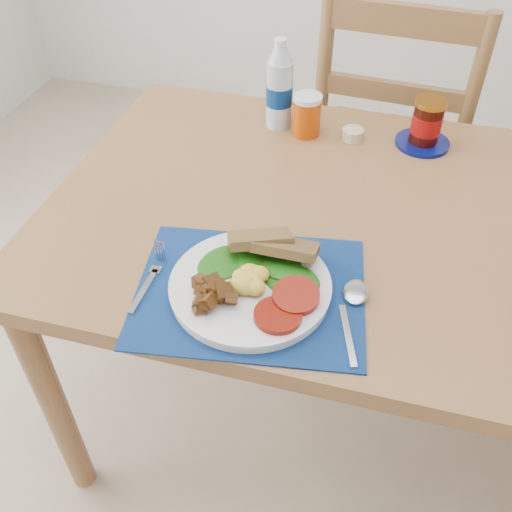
{
  "coord_description": "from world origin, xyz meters",
  "views": [
    {
      "loc": [
        0.01,
        -0.78,
        1.5
      ],
      "look_at": [
        -0.19,
        -0.05,
        0.8
      ],
      "focal_mm": 40.0,
      "sensor_mm": 36.0,
      "label": 1
    }
  ],
  "objects_px": {
    "chair_far": "(392,124)",
    "breakfast_plate": "(247,284)",
    "juice_glass": "(306,116)",
    "jam_on_saucer": "(426,126)",
    "water_bottle": "(279,89)"
  },
  "relations": [
    {
      "from": "jam_on_saucer",
      "to": "juice_glass",
      "type": "bearing_deg",
      "value": -175.33
    },
    {
      "from": "chair_far",
      "to": "water_bottle",
      "type": "bearing_deg",
      "value": 53.18
    },
    {
      "from": "water_bottle",
      "to": "juice_glass",
      "type": "relative_size",
      "value": 2.31
    },
    {
      "from": "water_bottle",
      "to": "breakfast_plate",
      "type": "bearing_deg",
      "value": -81.94
    },
    {
      "from": "breakfast_plate",
      "to": "juice_glass",
      "type": "distance_m",
      "value": 0.58
    },
    {
      "from": "water_bottle",
      "to": "jam_on_saucer",
      "type": "bearing_deg",
      "value": -0.13
    },
    {
      "from": "chair_far",
      "to": "breakfast_plate",
      "type": "xyz_separation_m",
      "value": [
        -0.2,
        -0.93,
        0.16
      ]
    },
    {
      "from": "breakfast_plate",
      "to": "water_bottle",
      "type": "height_order",
      "value": "water_bottle"
    },
    {
      "from": "breakfast_plate",
      "to": "juice_glass",
      "type": "xyz_separation_m",
      "value": [
        -0.01,
        0.58,
        0.03
      ]
    },
    {
      "from": "chair_far",
      "to": "water_bottle",
      "type": "xyz_separation_m",
      "value": [
        -0.29,
        -0.33,
        0.23
      ]
    },
    {
      "from": "chair_far",
      "to": "juice_glass",
      "type": "height_order",
      "value": "chair_far"
    },
    {
      "from": "juice_glass",
      "to": "water_bottle",
      "type": "bearing_deg",
      "value": 162.29
    },
    {
      "from": "water_bottle",
      "to": "juice_glass",
      "type": "height_order",
      "value": "water_bottle"
    },
    {
      "from": "water_bottle",
      "to": "jam_on_saucer",
      "type": "distance_m",
      "value": 0.37
    },
    {
      "from": "breakfast_plate",
      "to": "jam_on_saucer",
      "type": "bearing_deg",
      "value": 51.51
    }
  ]
}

